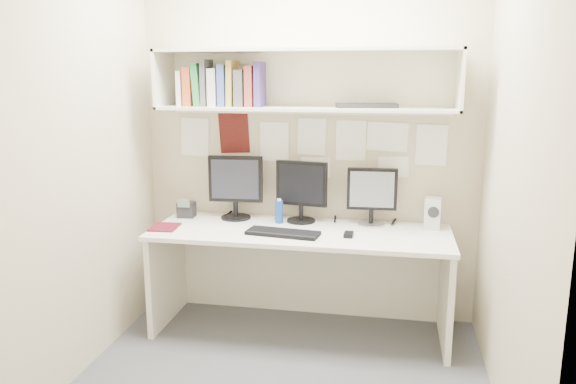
% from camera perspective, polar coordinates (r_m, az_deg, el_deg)
% --- Properties ---
extents(floor, '(2.40, 2.00, 0.01)m').
position_cam_1_polar(floor, '(3.48, -0.63, -18.45)').
color(floor, '#46474B').
rests_on(floor, ground).
extents(wall_back, '(2.40, 0.02, 2.60)m').
position_cam_1_polar(wall_back, '(4.01, 2.13, 5.36)').
color(wall_back, '#BAAD8E').
rests_on(wall_back, ground).
extents(wall_front, '(2.40, 0.02, 2.60)m').
position_cam_1_polar(wall_front, '(2.08, -6.10, -1.00)').
color(wall_front, '#BAAD8E').
rests_on(wall_front, ground).
extents(wall_left, '(0.02, 2.00, 2.60)m').
position_cam_1_polar(wall_left, '(3.47, -20.52, 3.56)').
color(wall_left, '#BAAD8E').
rests_on(wall_left, ground).
extents(wall_right, '(0.02, 2.00, 2.60)m').
position_cam_1_polar(wall_right, '(3.04, 22.11, 2.32)').
color(wall_right, '#BAAD8E').
rests_on(wall_right, ground).
extents(desk, '(2.00, 0.70, 0.73)m').
position_cam_1_polar(desk, '(3.90, 1.25, -9.00)').
color(desk, white).
rests_on(desk, floor).
extents(overhead_hutch, '(2.00, 0.38, 0.40)m').
position_cam_1_polar(overhead_hutch, '(3.85, 1.87, 11.35)').
color(overhead_hutch, silver).
rests_on(overhead_hutch, wall_back).
extents(pinned_papers, '(1.92, 0.01, 0.48)m').
position_cam_1_polar(pinned_papers, '(4.01, 2.12, 4.64)').
color(pinned_papers, white).
rests_on(pinned_papers, wall_back).
extents(monitor_left, '(0.39, 0.21, 0.46)m').
position_cam_1_polar(monitor_left, '(4.04, -5.35, 0.76)').
color(monitor_left, black).
rests_on(monitor_left, desk).
extents(monitor_center, '(0.37, 0.20, 0.43)m').
position_cam_1_polar(monitor_center, '(3.94, 1.37, 0.35)').
color(monitor_center, black).
rests_on(monitor_center, desk).
extents(monitor_right, '(0.34, 0.19, 0.40)m').
position_cam_1_polar(monitor_right, '(3.90, 8.52, -0.16)').
color(monitor_right, '#A5A5AA').
rests_on(monitor_right, desk).
extents(keyboard, '(0.49, 0.23, 0.02)m').
position_cam_1_polar(keyboard, '(3.67, -0.52, -4.19)').
color(keyboard, black).
rests_on(keyboard, desk).
extents(mouse, '(0.06, 0.09, 0.03)m').
position_cam_1_polar(mouse, '(3.64, 6.18, -4.32)').
color(mouse, black).
rests_on(mouse, desk).
extents(speaker, '(0.12, 0.12, 0.21)m').
position_cam_1_polar(speaker, '(3.91, 14.49, -2.11)').
color(speaker, '#B8B8B4').
rests_on(speaker, desk).
extents(blue_bottle, '(0.06, 0.06, 0.17)m').
position_cam_1_polar(blue_bottle, '(3.93, -0.91, -2.00)').
color(blue_bottle, navy).
rests_on(blue_bottle, desk).
extents(maroon_notebook, '(0.19, 0.23, 0.01)m').
position_cam_1_polar(maroon_notebook, '(3.91, -12.42, -3.51)').
color(maroon_notebook, '#550E1B').
rests_on(maroon_notebook, desk).
extents(desk_phone, '(0.12, 0.11, 0.15)m').
position_cam_1_polar(desk_phone, '(4.17, -10.29, -1.75)').
color(desk_phone, black).
rests_on(desk_phone, desk).
extents(book_stack, '(0.58, 0.19, 0.31)m').
position_cam_1_polar(book_stack, '(3.91, -6.73, 10.66)').
color(book_stack, silver).
rests_on(book_stack, overhead_hutch).
extents(hutch_tray, '(0.42, 0.24, 0.03)m').
position_cam_1_polar(hutch_tray, '(3.77, 8.00, 8.70)').
color(hutch_tray, black).
rests_on(hutch_tray, overhead_hutch).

